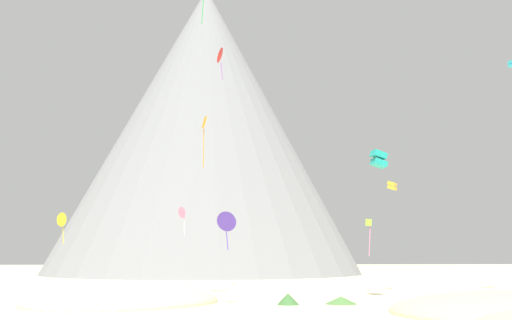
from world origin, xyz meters
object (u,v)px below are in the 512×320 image
(kite_indigo_low, at_px, (227,221))
(kite_lime_low, at_px, (369,230))
(kite_orange_mid, at_px, (204,131))
(kite_yellow_low, at_px, (62,220))
(kite_teal_low, at_px, (379,159))
(rock_massif, at_px, (210,142))
(kite_cyan_high, at_px, (512,64))
(kite_pink_low, at_px, (183,213))
(kite_red_high, at_px, (221,56))
(bush_far_left, at_px, (288,299))
(bush_ridge_crest, at_px, (341,300))
(kite_gold_low, at_px, (392,186))

(kite_indigo_low, bearing_deg, kite_lime_low, -114.36)
(kite_indigo_low, xyz_separation_m, kite_orange_mid, (-2.20, 11.60, 10.18))
(kite_yellow_low, height_order, kite_orange_mid, kite_orange_mid)
(kite_lime_low, height_order, kite_teal_low, kite_teal_low)
(rock_massif, xyz_separation_m, kite_indigo_low, (1.75, -80.33, -21.01))
(rock_massif, height_order, kite_teal_low, rock_massif)
(kite_yellow_low, bearing_deg, kite_teal_low, -167.73)
(kite_cyan_high, distance_m, kite_orange_mid, 36.67)
(kite_pink_low, distance_m, kite_orange_mid, 19.85)
(kite_lime_low, xyz_separation_m, kite_cyan_high, (17.09, -1.31, 19.18))
(kite_red_high, bearing_deg, kite_yellow_low, 103.18)
(kite_pink_low, bearing_deg, kite_red_high, 169.86)
(rock_massif, bearing_deg, kite_indigo_low, -88.75)
(kite_indigo_low, relative_size, kite_cyan_high, 1.21)
(kite_teal_low, bearing_deg, rock_massif, 5.20)
(bush_far_left, xyz_separation_m, kite_cyan_high, (28.15, 14.19, 25.52))
(kite_indigo_low, bearing_deg, kite_orange_mid, -56.45)
(rock_massif, height_order, kite_orange_mid, rock_massif)
(bush_ridge_crest, bearing_deg, kite_red_high, 115.19)
(kite_lime_low, relative_size, kite_cyan_high, 1.48)
(kite_indigo_low, distance_m, kite_orange_mid, 15.59)
(kite_orange_mid, height_order, kite_red_high, kite_red_high)
(kite_cyan_high, relative_size, kite_red_high, 0.69)
(bush_far_left, height_order, kite_lime_low, kite_lime_low)
(rock_massif, xyz_separation_m, kite_lime_low, (18.00, -65.28, -21.22))
(rock_massif, xyz_separation_m, kite_gold_low, (21.52, -62.82, -15.95))
(bush_ridge_crest, xyz_separation_m, kite_lime_low, (6.44, 15.08, 6.51))
(rock_massif, distance_m, kite_lime_low, 70.96)
(kite_pink_low, distance_m, kite_cyan_high, 44.72)
(kite_orange_mid, bearing_deg, kite_gold_low, -52.45)
(kite_gold_low, bearing_deg, kite_yellow_low, -58.44)
(kite_yellow_low, xyz_separation_m, kite_red_high, (18.35, 0.85, 20.60))
(rock_massif, distance_m, kite_indigo_low, 83.05)
(kite_orange_mid, bearing_deg, kite_pink_low, 31.57)
(bush_far_left, xyz_separation_m, kite_indigo_low, (-5.19, 0.44, 6.55))
(bush_ridge_crest, xyz_separation_m, kite_teal_low, (5.29, 6.02, 13.19))
(kite_lime_low, xyz_separation_m, kite_pink_low, (-21.33, 14.66, 2.79))
(bush_ridge_crest, bearing_deg, kite_lime_low, 66.89)
(kite_lime_low, xyz_separation_m, kite_indigo_low, (-16.25, -15.05, 0.21))
(kite_lime_low, distance_m, kite_gold_low, 6.80)
(rock_massif, bearing_deg, bush_far_left, -85.09)
(bush_far_left, relative_size, kite_teal_low, 1.06)
(kite_cyan_high, height_order, kite_teal_low, kite_cyan_high)
(bush_far_left, relative_size, kite_orange_mid, 0.34)
(kite_lime_low, bearing_deg, kite_cyan_high, -137.41)
(bush_far_left, relative_size, kite_indigo_low, 0.56)
(kite_orange_mid, bearing_deg, bush_ridge_crest, -111.57)
(kite_lime_low, bearing_deg, kite_pink_low, 12.47)
(kite_yellow_low, bearing_deg, bush_ridge_crest, 179.77)
(rock_massif, bearing_deg, kite_gold_low, -71.09)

